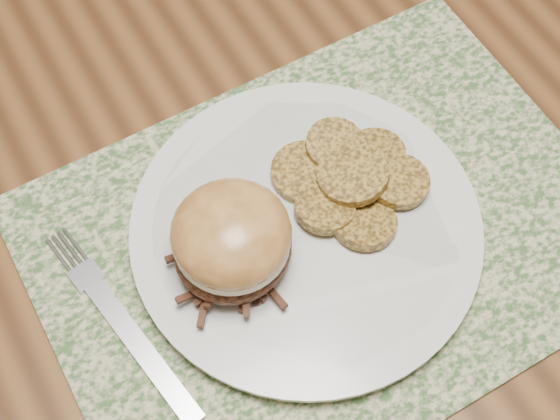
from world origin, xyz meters
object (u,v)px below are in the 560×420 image
object	(u,v)px
dinner_plate	(306,229)
fork	(121,322)
dining_table	(331,123)
pork_sandwich	(232,240)

from	to	relation	value
dinner_plate	fork	size ratio (longest dim) A/B	1.36
dining_table	dinner_plate	distance (m)	0.19
pork_sandwich	dinner_plate	bearing A→B (deg)	-24.14
fork	pork_sandwich	bearing A→B (deg)	-10.73
dining_table	dinner_plate	size ratio (longest dim) A/B	5.77
dining_table	fork	xyz separation A→B (m)	(-0.27, -0.12, 0.09)
pork_sandwich	fork	bearing A→B (deg)	156.23
pork_sandwich	fork	xyz separation A→B (m)	(-0.10, 0.00, -0.05)
dining_table	dinner_plate	world-z (taller)	dinner_plate
dinner_plate	fork	distance (m)	0.16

